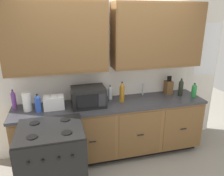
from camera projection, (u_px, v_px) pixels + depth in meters
name	position (u px, v px, depth m)	size (l,w,h in m)	color
ground_plane	(117.00, 165.00, 3.28)	(8.00, 8.00, 0.00)	gray
wall_unit	(109.00, 52.00, 3.21)	(4.08, 0.40, 2.43)	white
counter_run	(112.00, 129.00, 3.41)	(2.91, 0.64, 0.90)	black
stove_range	(53.00, 162.00, 2.61)	(0.76, 0.68, 0.95)	black
microwave	(89.00, 97.00, 3.13)	(0.48, 0.37, 0.28)	black
toaster	(54.00, 102.00, 3.04)	(0.28, 0.18, 0.19)	white
knife_block	(168.00, 87.00, 3.63)	(0.11, 0.14, 0.31)	brown
sink_faucet	(143.00, 89.00, 3.57)	(0.02, 0.02, 0.20)	#B2B5BA
paper_towel_roll	(27.00, 102.00, 2.97)	(0.12, 0.12, 0.26)	white
bottle_dark	(181.00, 87.00, 3.52)	(0.08, 0.08, 0.29)	black
bottle_amber	(122.00, 92.00, 3.27)	(0.08, 0.08, 0.32)	#9E6619
bottle_blue	(38.00, 103.00, 2.93)	(0.08, 0.08, 0.26)	blue
bottle_violet	(14.00, 100.00, 3.00)	(0.06, 0.06, 0.29)	#663384
bottle_clear	(110.00, 92.00, 3.39)	(0.07, 0.07, 0.23)	silver
bottle_green	(194.00, 90.00, 3.47)	(0.08, 0.08, 0.24)	#237A38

